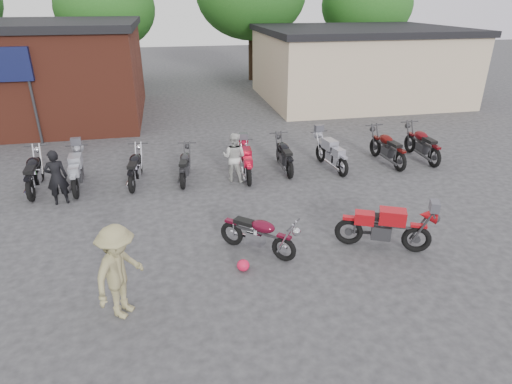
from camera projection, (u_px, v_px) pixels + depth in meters
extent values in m
plane|color=#2E2E30|center=(266.00, 265.00, 9.12)|extent=(90.00, 90.00, 0.00)
cube|color=maroon|center=(0.00, 76.00, 19.09)|extent=(12.00, 8.00, 4.00)
cube|color=tan|center=(357.00, 66.00, 23.31)|extent=(10.00, 8.00, 3.50)
ellipsoid|color=red|center=(243.00, 265.00, 8.90)|extent=(0.35, 0.35, 0.25)
imported|color=black|center=(57.00, 177.00, 11.52)|extent=(0.63, 0.48, 1.55)
imported|color=silver|center=(234.00, 157.00, 13.02)|extent=(0.93, 0.87, 1.52)
imported|color=#978E5D|center=(119.00, 272.00, 7.37)|extent=(1.18, 1.33, 1.79)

